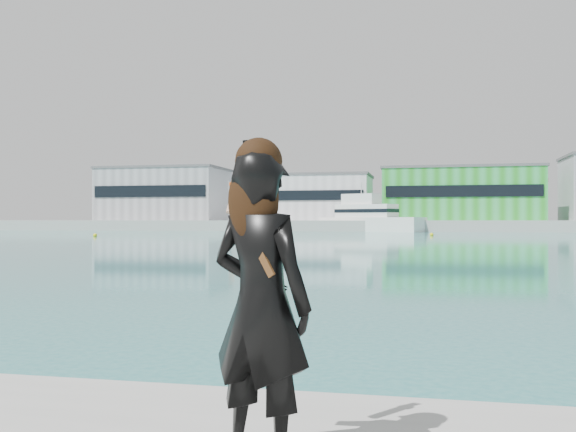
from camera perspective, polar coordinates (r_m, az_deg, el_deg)
name	(u,v)px	position (r m, az deg, el deg)	size (l,w,h in m)	color
far_quay	(420,225)	(133.86, 11.63, -0.81)	(320.00, 40.00, 2.00)	#9E9E99
warehouse_grey_left	(165,194)	(143.57, -10.92, 1.92)	(26.52, 16.36, 11.50)	gray
warehouse_white	(312,198)	(134.00, 2.17, 1.64)	(24.48, 15.35, 9.50)	silver
warehouse_green	(461,194)	(132.08, 15.09, 1.90)	(30.60, 16.36, 10.50)	green
flagpole_left	(229,198)	(131.02, -5.24, 1.59)	(1.28, 0.16, 8.00)	silver
flagpole_right	(542,196)	(126.59, 21.64, 1.68)	(1.28, 0.16, 8.00)	silver
motor_yacht	(369,218)	(117.07, 7.21, -0.14)	(19.73, 12.85, 8.98)	white
buoy_near	(432,236)	(87.15, 12.65, -1.72)	(0.50, 0.50, 0.50)	yellow
buoy_far	(95,237)	(84.70, -16.78, -1.76)	(0.50, 0.50, 0.50)	yellow
woman	(260,296)	(3.53, -2.49, -7.07)	(0.72, 0.59, 1.79)	black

